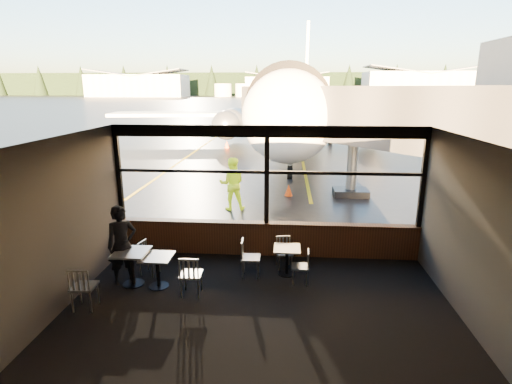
# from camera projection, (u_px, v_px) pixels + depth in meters

# --- Properties ---
(ground_plane) EXTENTS (520.00, 520.00, 0.00)m
(ground_plane) POSITION_uv_depth(u_px,v_px,m) (286.00, 102.00, 126.59)
(ground_plane) COLOR black
(ground_plane) RESTS_ON ground
(carpet_floor) EXTENTS (8.00, 6.00, 0.01)m
(carpet_floor) POSITION_uv_depth(u_px,v_px,m) (258.00, 315.00, 7.99)
(carpet_floor) COLOR black
(carpet_floor) RESTS_ON ground
(ceiling) EXTENTS (8.00, 6.00, 0.04)m
(ceiling) POSITION_uv_depth(u_px,v_px,m) (259.00, 141.00, 7.10)
(ceiling) COLOR #38332D
(ceiling) RESTS_ON ground
(wall_left) EXTENTS (0.04, 6.00, 3.50)m
(wall_left) POSITION_uv_depth(u_px,v_px,m) (56.00, 228.00, 7.85)
(wall_left) COLOR #453E37
(wall_left) RESTS_ON ground
(wall_right) EXTENTS (0.04, 6.00, 3.50)m
(wall_right) POSITION_uv_depth(u_px,v_px,m) (478.00, 239.00, 7.25)
(wall_right) COLOR #453E37
(wall_right) RESTS_ON ground
(wall_back) EXTENTS (8.00, 0.04, 3.50)m
(wall_back) POSITION_uv_depth(u_px,v_px,m) (240.00, 324.00, 4.66)
(wall_back) COLOR #453E37
(wall_back) RESTS_ON ground
(window_sill) EXTENTS (8.00, 0.28, 0.90)m
(window_sill) POSITION_uv_depth(u_px,v_px,m) (266.00, 239.00, 10.77)
(window_sill) COLOR #4F2A18
(window_sill) RESTS_ON ground
(window_header) EXTENTS (8.00, 0.18, 0.30)m
(window_header) POSITION_uv_depth(u_px,v_px,m) (267.00, 131.00, 10.04)
(window_header) COLOR black
(window_header) RESTS_ON ground
(mullion_left) EXTENTS (0.12, 0.12, 2.60)m
(mullion_left) POSITION_uv_depth(u_px,v_px,m) (119.00, 173.00, 10.62)
(mullion_left) COLOR black
(mullion_left) RESTS_ON ground
(mullion_centre) EXTENTS (0.12, 0.12, 2.60)m
(mullion_centre) POSITION_uv_depth(u_px,v_px,m) (267.00, 176.00, 10.33)
(mullion_centre) COLOR black
(mullion_centre) RESTS_ON ground
(mullion_right) EXTENTS (0.12, 0.12, 2.60)m
(mullion_right) POSITION_uv_depth(u_px,v_px,m) (423.00, 179.00, 10.03)
(mullion_right) COLOR black
(mullion_right) RESTS_ON ground
(window_transom) EXTENTS (8.00, 0.10, 0.08)m
(window_transom) POSITION_uv_depth(u_px,v_px,m) (267.00, 172.00, 10.30)
(window_transom) COLOR black
(window_transom) RESTS_ON ground
(airliner) EXTENTS (34.36, 40.27, 11.66)m
(airliner) POSITION_uv_depth(u_px,v_px,m) (302.00, 68.00, 30.66)
(airliner) COLOR white
(airliner) RESTS_ON ground_plane
(jet_bridge) EXTENTS (8.56, 10.46, 4.57)m
(jet_bridge) POSITION_uv_depth(u_px,v_px,m) (367.00, 145.00, 15.34)
(jet_bridge) COLOR #28282A
(jet_bridge) RESTS_ON ground_plane
(cafe_table_near) EXTENTS (0.63, 0.63, 0.69)m
(cafe_table_near) POSITION_uv_depth(u_px,v_px,m) (287.00, 261.00, 9.66)
(cafe_table_near) COLOR gray
(cafe_table_near) RESTS_ON carpet_floor
(cafe_table_mid) EXTENTS (0.69, 0.69, 0.76)m
(cafe_table_mid) POSITION_uv_depth(u_px,v_px,m) (158.00, 272.00, 9.04)
(cafe_table_mid) COLOR #9D9891
(cafe_table_mid) RESTS_ON carpet_floor
(cafe_table_left) EXTENTS (0.75, 0.75, 0.83)m
(cafe_table_left) POSITION_uv_depth(u_px,v_px,m) (132.00, 268.00, 9.14)
(cafe_table_left) COLOR gray
(cafe_table_left) RESTS_ON carpet_floor
(chair_near_e) EXTENTS (0.46, 0.46, 0.82)m
(chair_near_e) POSITION_uv_depth(u_px,v_px,m) (300.00, 267.00, 9.20)
(chair_near_e) COLOR #B0AB9F
(chair_near_e) RESTS_ON carpet_floor
(chair_near_w) EXTENTS (0.52, 0.52, 0.93)m
(chair_near_w) POSITION_uv_depth(u_px,v_px,m) (251.00, 258.00, 9.54)
(chair_near_w) COLOR beige
(chair_near_w) RESTS_ON carpet_floor
(chair_near_n) EXTENTS (0.52, 0.52, 0.81)m
(chair_near_n) POSITION_uv_depth(u_px,v_px,m) (284.00, 253.00, 9.97)
(chair_near_n) COLOR beige
(chair_near_n) RESTS_ON carpet_floor
(chair_mid_s) EXTENTS (0.53, 0.53, 0.95)m
(chair_mid_s) POSITION_uv_depth(u_px,v_px,m) (191.00, 275.00, 8.67)
(chair_mid_s) COLOR #BCB8AA
(chair_mid_s) RESTS_ON carpet_floor
(chair_mid_w) EXTENTS (0.56, 0.56, 0.84)m
(chair_mid_w) POSITION_uv_depth(u_px,v_px,m) (149.00, 258.00, 9.65)
(chair_mid_w) COLOR #AAA599
(chair_mid_w) RESTS_ON carpet_floor
(chair_left_s) EXTENTS (0.56, 0.56, 0.96)m
(chair_left_s) POSITION_uv_depth(u_px,v_px,m) (84.00, 287.00, 8.14)
(chair_left_s) COLOR #B6B0A4
(chair_left_s) RESTS_ON carpet_floor
(passenger) EXTENTS (0.81, 0.75, 1.85)m
(passenger) POSITION_uv_depth(u_px,v_px,m) (122.00, 245.00, 9.15)
(passenger) COLOR black
(passenger) RESTS_ON carpet_floor
(ground_crew) EXTENTS (1.05, 0.87, 1.95)m
(ground_crew) POSITION_uv_depth(u_px,v_px,m) (232.00, 184.00, 14.71)
(ground_crew) COLOR #BFF219
(ground_crew) RESTS_ON ground_plane
(cone_nose) EXTENTS (0.35, 0.35, 0.48)m
(cone_nose) POSITION_uv_depth(u_px,v_px,m) (289.00, 190.00, 16.75)
(cone_nose) COLOR orange
(cone_nose) RESTS_ON ground_plane
(cone_wing) EXTENTS (0.37, 0.37, 0.52)m
(cone_wing) POSITION_uv_depth(u_px,v_px,m) (227.00, 144.00, 29.93)
(cone_wing) COLOR #F55107
(cone_wing) RESTS_ON ground_plane
(hangar_left) EXTENTS (45.00, 18.00, 11.00)m
(hangar_left) POSITION_uv_depth(u_px,v_px,m) (138.00, 85.00, 188.26)
(hangar_left) COLOR silver
(hangar_left) RESTS_ON ground_plane
(hangar_mid) EXTENTS (38.00, 15.00, 10.00)m
(hangar_mid) POSITION_uv_depth(u_px,v_px,m) (287.00, 86.00, 187.98)
(hangar_mid) COLOR silver
(hangar_mid) RESTS_ON ground_plane
(hangar_right) EXTENTS (50.00, 20.00, 12.00)m
(hangar_right) POSITION_uv_depth(u_px,v_px,m) (423.00, 83.00, 176.50)
(hangar_right) COLOR silver
(hangar_right) RESTS_ON ground_plane
(fuel_tank_a) EXTENTS (8.00, 8.00, 6.00)m
(fuel_tank_a) POSITION_uv_depth(u_px,v_px,m) (223.00, 90.00, 187.84)
(fuel_tank_a) COLOR silver
(fuel_tank_a) RESTS_ON ground_plane
(fuel_tank_b) EXTENTS (8.00, 8.00, 6.00)m
(fuel_tank_b) POSITION_uv_depth(u_px,v_px,m) (244.00, 90.00, 187.09)
(fuel_tank_b) COLOR silver
(fuel_tank_b) RESTS_ON ground_plane
(fuel_tank_c) EXTENTS (8.00, 8.00, 6.00)m
(fuel_tank_c) POSITION_uv_depth(u_px,v_px,m) (265.00, 90.00, 186.35)
(fuel_tank_c) COLOR silver
(fuel_tank_c) RESTS_ON ground_plane
(treeline) EXTENTS (360.00, 3.00, 12.00)m
(treeline) POSITION_uv_depth(u_px,v_px,m) (287.00, 84.00, 211.83)
(treeline) COLOR black
(treeline) RESTS_ON ground_plane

